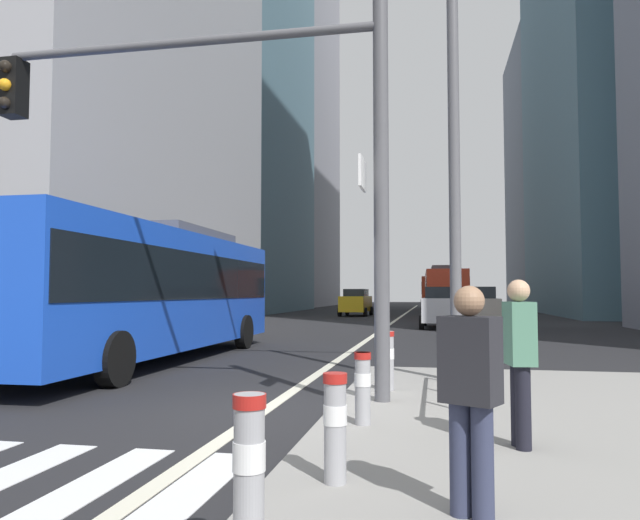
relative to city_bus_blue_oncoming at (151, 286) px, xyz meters
name	(u,v)px	position (x,y,z in m)	size (l,w,h in m)	color
ground_plane	(385,328)	(4.44, 14.93, -1.84)	(160.00, 160.00, 0.00)	black
crosswalk_stripes	(12,498)	(3.44, -9.07, -1.83)	(8.55, 3.20, 0.01)	silver
lane_centre_line	(398,319)	(4.44, 24.93, -1.83)	(0.20, 80.00, 0.01)	beige
office_tower_left_mid	(231,23)	(-11.56, 37.59, 24.84)	(11.86, 19.31, 53.35)	slate
office_tower_left_far	(288,118)	(-11.56, 59.56, 22.38)	(10.19, 20.08, 48.43)	gray
office_tower_right_far	(562,174)	(21.44, 59.07, 13.71)	(10.68, 19.31, 31.09)	slate
city_bus_blue_oncoming	(151,286)	(0.00, 0.00, 0.00)	(2.77, 11.59, 3.40)	blue
sedan_white_oncoming	(79,318)	(-2.56, 0.99, -0.85)	(2.18, 4.37, 1.94)	silver
city_bus_red_receding	(444,290)	(7.43, 27.81, 0.00)	(2.90, 11.04, 3.40)	red
city_bus_red_distant	(435,291)	(6.78, 43.99, 0.00)	(2.88, 10.61, 3.40)	red
car_oncoming_mid	(356,302)	(1.14, 29.40, -0.85)	(2.16, 4.39, 1.94)	gold
car_receding_near	(476,307)	(8.67, 14.94, -0.85)	(2.09, 4.57, 1.94)	#B2A899
car_receding_far	(442,307)	(7.14, 15.45, -0.85)	(2.13, 4.49, 1.94)	silver
traffic_signal_gantry	(241,130)	(3.97, -5.00, 2.28)	(6.31, 0.65, 6.00)	#515156
street_lamp_post	(453,89)	(7.18, -2.83, 3.45)	(5.50, 0.32, 8.00)	#56565B
bollard_front	(249,467)	(5.76, -10.07, -1.17)	(0.20, 0.20, 0.93)	#99999E
bollard_left	(335,422)	(6.03, -8.64, -1.20)	(0.20, 0.20, 0.87)	#99999E
bollard_right	(363,384)	(5.99, -6.51, -1.22)	(0.20, 0.20, 0.83)	#99999E
bollard_back	(388,357)	(6.09, -4.05, -1.18)	(0.20, 0.20, 0.92)	#99999E
pedestrian_railing	(467,353)	(7.24, -5.01, -0.98)	(0.06, 3.55, 0.98)	black
pedestrian_waiting	(520,354)	(7.64, -7.23, -0.77)	(0.29, 0.41, 1.65)	black
pedestrian_walking	(470,389)	(7.06, -9.19, -0.82)	(0.45, 0.39, 1.57)	#2D334C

